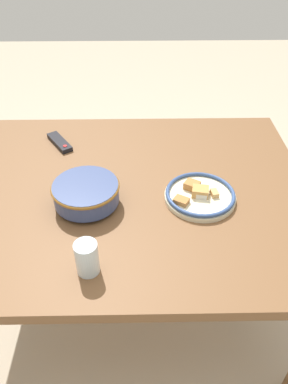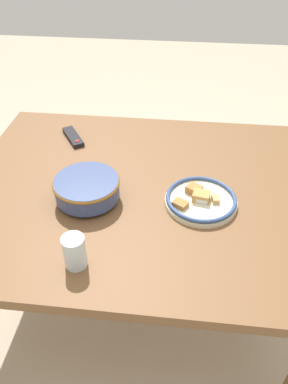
{
  "view_description": "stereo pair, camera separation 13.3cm",
  "coord_description": "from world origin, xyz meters",
  "px_view_note": "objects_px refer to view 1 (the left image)",
  "views": [
    {
      "loc": [
        0.02,
        -1.11,
        1.6
      ],
      "look_at": [
        0.04,
        -0.08,
        0.75
      ],
      "focal_mm": 35.0,
      "sensor_mm": 36.0,
      "label": 1
    },
    {
      "loc": [
        0.15,
        -1.1,
        1.6
      ],
      "look_at": [
        0.04,
        -0.08,
        0.75
      ],
      "focal_mm": 35.0,
      "sensor_mm": 36.0,
      "label": 2
    }
  ],
  "objects_px": {
    "noodle_bowl": "(86,193)",
    "tv_remote": "(60,142)",
    "food_plate": "(200,195)",
    "drinking_glass": "(87,258)"
  },
  "relations": [
    {
      "from": "tv_remote",
      "to": "drinking_glass",
      "type": "distance_m",
      "value": 0.74
    },
    {
      "from": "tv_remote",
      "to": "drinking_glass",
      "type": "bearing_deg",
      "value": 72.09
    },
    {
      "from": "noodle_bowl",
      "to": "food_plate",
      "type": "distance_m",
      "value": 0.41
    },
    {
      "from": "food_plate",
      "to": "drinking_glass",
      "type": "xyz_separation_m",
      "value": [
        -0.37,
        -0.32,
        0.04
      ]
    },
    {
      "from": "food_plate",
      "to": "drinking_glass",
      "type": "relative_size",
      "value": 2.35
    },
    {
      "from": "noodle_bowl",
      "to": "food_plate",
      "type": "height_order",
      "value": "noodle_bowl"
    },
    {
      "from": "noodle_bowl",
      "to": "food_plate",
      "type": "relative_size",
      "value": 0.92
    },
    {
      "from": "tv_remote",
      "to": "drinking_glass",
      "type": "height_order",
      "value": "drinking_glass"
    },
    {
      "from": "food_plate",
      "to": "tv_remote",
      "type": "relative_size",
      "value": 1.55
    },
    {
      "from": "noodle_bowl",
      "to": "tv_remote",
      "type": "distance_m",
      "value": 0.44
    }
  ]
}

